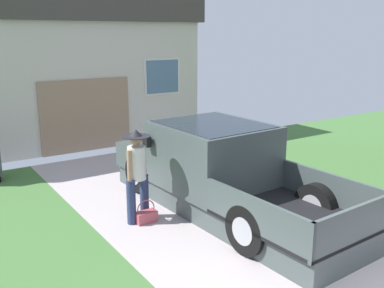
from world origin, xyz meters
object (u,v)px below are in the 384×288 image
house_with_garage (28,64)px  handbag (146,216)px  person_with_hat (137,171)px  pickup_truck (215,170)px

house_with_garage → handbag: bearing=-91.5°
handbag → person_with_hat: bearing=114.8°
handbag → pickup_truck: bearing=-1.3°
pickup_truck → house_with_garage: 8.94m
pickup_truck → person_with_hat: person_with_hat is taller
house_with_garage → pickup_truck: bearing=-81.8°
pickup_truck → house_with_garage: size_ratio=0.59×
pickup_truck → person_with_hat: 1.59m
person_with_hat → house_with_garage: bearing=65.3°
person_with_hat → handbag: person_with_hat is taller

